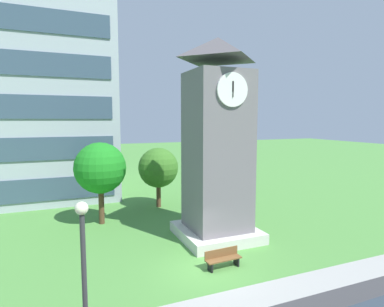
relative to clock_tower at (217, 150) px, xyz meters
name	(u,v)px	position (x,y,z in m)	size (l,w,h in m)	color
ground_plane	(205,269)	(-2.36, -3.44, -5.26)	(160.00, 160.00, 0.00)	#4C893D
kerb_strip	(236,301)	(-2.36, -6.36, -5.26)	(120.00, 1.60, 0.01)	#9E9E99
office_building	(20,57)	(-11.70, 17.55, 7.54)	(15.76, 14.48, 25.60)	#9EA8B2
clock_tower	(217,150)	(0.00, 0.00, 0.00)	(4.43, 4.43, 11.67)	slate
park_bench	(223,258)	(-1.51, -3.65, -4.80)	(1.82, 0.58, 0.88)	brown
street_lamp	(84,265)	(-7.97, -7.70, -2.17)	(0.36, 0.36, 4.86)	#333338
tree_by_building	(158,168)	(-1.33, 7.74, -2.06)	(3.19, 3.19, 4.81)	#513823
tree_streetside	(100,168)	(-6.09, 5.22, -1.45)	(3.43, 3.43, 5.55)	#513823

